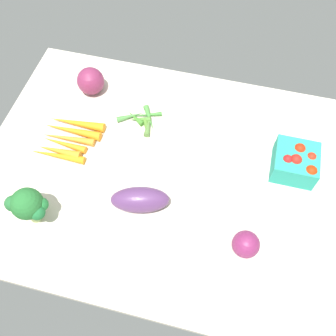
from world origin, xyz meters
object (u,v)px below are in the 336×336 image
red_onion_center (246,244)px  red_onion_near_basket (91,81)px  eggplant (140,200)px  carrot_bunch (68,138)px  okra_pile (143,120)px  broccoli_head (27,205)px  berry_basket (296,162)px

red_onion_center → red_onion_near_basket: bearing=143.2°
red_onion_center → eggplant: same height
carrot_bunch → okra_pile: carrot_bunch is taller
broccoli_head → okra_pile: broccoli_head is taller
red_onion_near_basket → red_onion_center: bearing=-36.8°
eggplant → okra_pile: eggplant is taller
red_onion_center → red_onion_near_basket: 66.90cm
eggplant → berry_basket: (37.35, 20.73, 0.41)cm
carrot_bunch → berry_basket: 63.79cm
carrot_bunch → broccoli_head: broccoli_head is taller
red_onion_near_basket → berry_basket: bearing=-12.6°
red_onion_center → okra_pile: (-34.81, 31.97, -2.46)cm
carrot_bunch → eggplant: bearing=-29.7°
okra_pile → red_onion_center: bearing=-42.6°
berry_basket → red_onion_center: bearing=-110.5°
eggplant → red_onion_near_basket: 43.47cm
eggplant → red_onion_center: bearing=155.2°
red_onion_near_basket → broccoli_head: size_ratio=0.70×
red_onion_center → broccoli_head: 52.94cm
red_onion_center → carrot_bunch: bearing=159.6°
red_onion_near_basket → okra_pile: bearing=-23.2°
eggplant → berry_basket: size_ratio=1.31×
red_onion_near_basket → berry_basket: size_ratio=0.73×
red_onion_near_basket → broccoli_head: broccoli_head is taller
eggplant → berry_basket: 42.72cm
red_onion_center → eggplant: 28.12cm
red_onion_center → eggplant: size_ratio=0.44×
broccoli_head → red_onion_near_basket: bearing=91.3°
eggplant → red_onion_near_basket: (-25.95, 34.86, 0.84)cm
red_onion_center → okra_pile: red_onion_center is taller
carrot_bunch → broccoli_head: size_ratio=1.51×
eggplant → okra_pile: bearing=-89.2°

